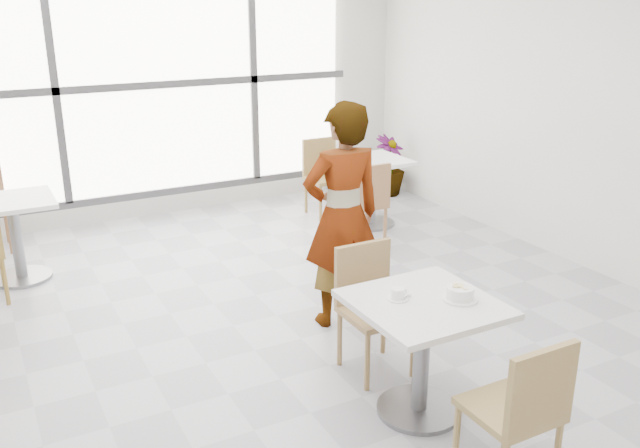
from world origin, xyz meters
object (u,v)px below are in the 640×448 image
oatmeal_bowl (460,293)px  bg_table_right (372,182)px  bg_table_left (15,228)px  bg_chair_right_near (366,199)px  coffee_cup (398,294)px  main_table (422,336)px  chair_far (370,299)px  chair_near (522,406)px  person (342,216)px  plant_right (388,166)px  bg_chair_right_far (323,171)px

oatmeal_bowl → bg_table_right: (1.46, 3.26, -0.31)m
bg_table_left → bg_table_right: size_ratio=1.00×
oatmeal_bowl → bg_chair_right_near: bg_chair_right_near is taller
oatmeal_bowl → coffee_cup: (-0.32, 0.18, -0.01)m
coffee_cup → bg_table_right: coffee_cup is taller
main_table → bg_chair_right_near: bearing=64.9°
chair_far → oatmeal_bowl: 0.78m
chair_near → coffee_cup: 0.95m
main_table → bg_table_right: 3.58m
chair_far → person: size_ratio=0.50×
person → plant_right: 3.64m
oatmeal_bowl → person: 1.38m
bg_chair_right_far → bg_table_left: bearing=-172.6°
person → bg_chair_right_near: 1.73m
chair_far → bg_table_left: (-1.97, 2.76, -0.01)m
coffee_cup → plant_right: 4.78m
bg_chair_right_far → plant_right: size_ratio=1.15×
coffee_cup → plant_right: coffee_cup is taller
main_table → oatmeal_bowl: (0.20, -0.08, 0.27)m
coffee_cup → bg_table_left: bearing=119.2°
chair_far → bg_table_right: chair_far is taller
main_table → plant_right: 4.78m
chair_far → coffee_cup: size_ratio=5.47×
oatmeal_bowl → bg_chair_right_near: 2.91m
person → oatmeal_bowl: bearing=94.3°
coffee_cup → plant_right: bearing=57.0°
bg_chair_right_near → chair_far: bearing=59.0°
plant_right → bg_table_right: bearing=-132.0°
oatmeal_bowl → bg_chair_right_near: size_ratio=0.24×
chair_near → person: (0.16, 2.09, 0.37)m
chair_far → bg_chair_right_far: (1.37, 3.19, 0.00)m
main_table → chair_near: (0.03, -0.79, -0.02)m
plant_right → chair_far: bearing=-125.2°
coffee_cup → bg_chair_right_near: bg_chair_right_near is taller
bg_chair_right_near → bg_chair_right_far: size_ratio=1.00×
main_table → coffee_cup: (-0.12, 0.10, 0.26)m
chair_near → bg_chair_right_near: bearing=-109.3°
oatmeal_bowl → bg_chair_right_far: 4.08m
chair_far → coffee_cup: (-0.14, -0.52, 0.28)m
bg_table_left → bg_chair_right_near: bg_chair_right_near is taller
main_table → chair_near: 0.80m
chair_far → person: (0.17, 0.68, 0.37)m
chair_near → person: bearing=-94.3°
person → bg_chair_right_far: size_ratio=1.99×
bg_table_left → bg_table_right: (3.60, -0.20, 0.00)m
main_table → bg_table_right: same height
chair_far → plant_right: 4.25m
chair_far → bg_table_left: 3.39m
main_table → chair_far: chair_far is taller
bg_table_right → bg_chair_right_far: bg_chair_right_far is taller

